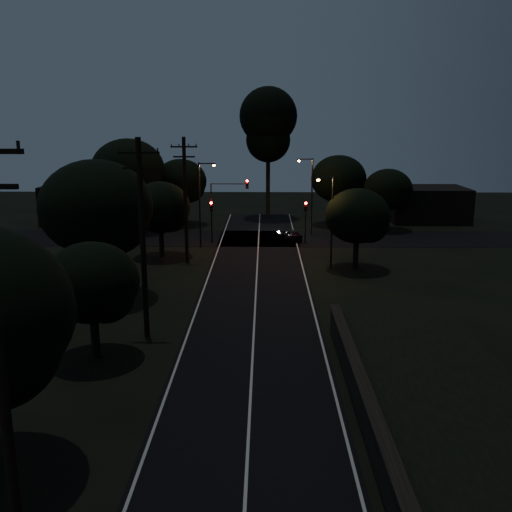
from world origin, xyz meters
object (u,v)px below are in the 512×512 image
object	(u,v)px
streetlight_b	(310,191)
utility_pole_far	(185,198)
signal_mast	(229,199)
tall_pine	(268,124)
signal_right	(306,214)
utility_pole_mid	(142,236)
streetlight_c	(330,216)
car	(290,235)
streetlight_a	(202,199)
signal_left	(211,214)

from	to	relation	value
streetlight_b	utility_pole_far	bearing A→B (deg)	-133.30
signal_mast	streetlight_b	distance (m)	9.15
tall_pine	signal_right	bearing A→B (deg)	-76.51
signal_right	streetlight_b	bearing A→B (deg)	80.00
utility_pole_mid	signal_right	world-z (taller)	utility_pole_mid
signal_mast	streetlight_c	xyz separation A→B (m)	(8.74, -9.99, 0.01)
utility_pole_mid	car	bearing A→B (deg)	70.64
streetlight_a	utility_pole_mid	bearing A→B (deg)	-91.73
signal_left	streetlight_c	world-z (taller)	streetlight_c
streetlight_a	signal_mast	bearing A→B (deg)	39.77
signal_left	streetlight_c	bearing A→B (deg)	-43.76
car	tall_pine	bearing A→B (deg)	-103.38
signal_right	streetlight_a	bearing A→B (deg)	-168.66
utility_pole_mid	tall_pine	world-z (taller)	tall_pine
streetlight_b	car	bearing A→B (deg)	-126.78
tall_pine	streetlight_a	xyz separation A→B (m)	(-6.31, -17.00, -6.69)
tall_pine	car	world-z (taller)	tall_pine
streetlight_a	tall_pine	bearing A→B (deg)	69.64
signal_right	car	bearing A→B (deg)	139.54
signal_left	signal_mast	bearing A→B (deg)	0.13
utility_pole_far	signal_left	xyz separation A→B (m)	(1.40, 7.99, -2.65)
utility_pole_far	streetlight_a	size ratio (longest dim) A/B	1.31
streetlight_b	signal_mast	bearing A→B (deg)	-154.01
streetlight_a	streetlight_b	bearing A→B (deg)	29.48
utility_pole_mid	streetlight_a	distance (m)	23.04
car	signal_mast	bearing A→B (deg)	-11.41
utility_pole_mid	utility_pole_far	distance (m)	17.00
signal_left	streetlight_a	xyz separation A→B (m)	(-0.71, -1.99, 1.80)
utility_pole_far	signal_left	size ratio (longest dim) A/B	2.56
tall_pine	signal_right	xyz separation A→B (m)	(3.60, -15.01, -8.49)
signal_mast	streetlight_a	distance (m)	3.13
tall_pine	streetlight_a	world-z (taller)	tall_pine
utility_pole_mid	signal_mast	xyz separation A→B (m)	(3.09, 24.99, -1.40)
signal_left	streetlight_b	world-z (taller)	streetlight_b
utility_pole_far	signal_left	bearing A→B (deg)	80.06
tall_pine	signal_left	distance (m)	18.13
utility_pole_mid	signal_left	distance (m)	25.19
signal_left	streetlight_b	distance (m)	10.84
signal_left	car	bearing A→B (deg)	8.70
signal_left	tall_pine	bearing A→B (deg)	69.54
signal_right	streetlight_b	xyz separation A→B (m)	(0.71, 4.01, 1.80)
signal_mast	streetlight_a	world-z (taller)	streetlight_a
signal_mast	streetlight_c	size ratio (longest dim) A/B	0.83
signal_left	car	world-z (taller)	signal_left
tall_pine	streetlight_c	bearing A→B (deg)	-79.07
signal_left	streetlight_b	size ratio (longest dim) A/B	0.51
utility_pole_mid	car	xyz separation A→B (m)	(9.20, 26.18, -5.16)
signal_mast	car	bearing A→B (deg)	11.02
utility_pole_mid	car	size ratio (longest dim) A/B	3.24
utility_pole_far	signal_left	world-z (taller)	utility_pole_far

